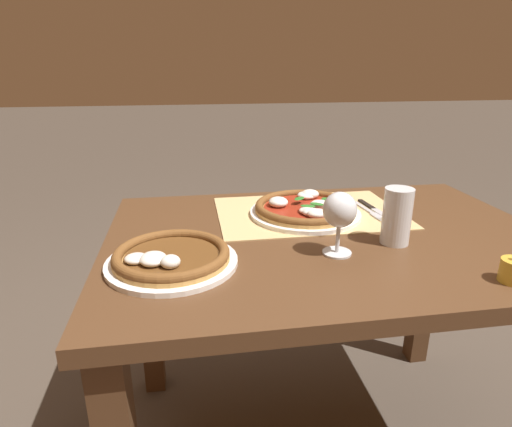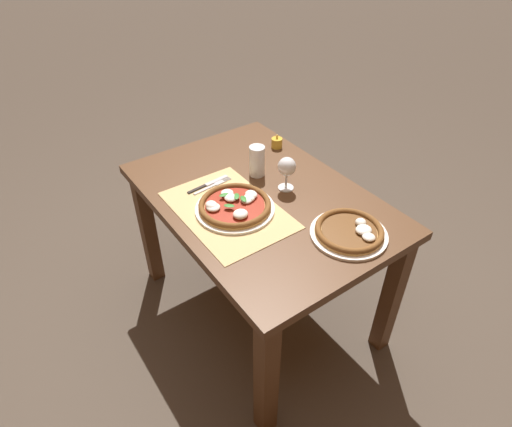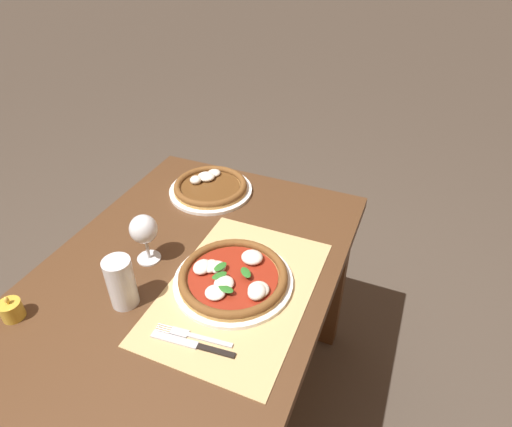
# 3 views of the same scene
# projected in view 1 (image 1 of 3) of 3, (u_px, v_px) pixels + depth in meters

# --- Properties ---
(dining_table) EXTENTS (1.19, 0.82, 0.74)m
(dining_table) POSITION_uv_depth(u_px,v_px,m) (327.00, 272.00, 1.20)
(dining_table) COLOR #4C301C
(dining_table) RESTS_ON ground
(paper_placemat) EXTENTS (0.56, 0.38, 0.00)m
(paper_placemat) POSITION_uv_depth(u_px,v_px,m) (309.00, 212.00, 1.31)
(paper_placemat) COLOR tan
(paper_placemat) RESTS_ON dining_table
(pizza_near) EXTENTS (0.33, 0.33, 0.05)m
(pizza_near) POSITION_uv_depth(u_px,v_px,m) (306.00, 208.00, 1.28)
(pizza_near) COLOR white
(pizza_near) RESTS_ON paper_placemat
(pizza_far) EXTENTS (0.30, 0.30, 0.05)m
(pizza_far) POSITION_uv_depth(u_px,v_px,m) (171.00, 257.00, 0.97)
(pizza_far) COLOR white
(pizza_far) RESTS_ON dining_table
(wine_glass) EXTENTS (0.08, 0.08, 0.16)m
(wine_glass) POSITION_uv_depth(u_px,v_px,m) (340.00, 212.00, 1.00)
(wine_glass) COLOR silver
(wine_glass) RESTS_ON dining_table
(pint_glass) EXTENTS (0.07, 0.07, 0.15)m
(pint_glass) POSITION_uv_depth(u_px,v_px,m) (397.00, 217.00, 1.07)
(pint_glass) COLOR silver
(pint_glass) RESTS_ON dining_table
(fork) EXTENTS (0.04, 0.20, 0.00)m
(fork) POSITION_uv_depth(u_px,v_px,m) (370.00, 212.00, 1.30)
(fork) COLOR #B7B7BC
(fork) RESTS_ON paper_placemat
(knife) EXTENTS (0.04, 0.22, 0.01)m
(knife) POSITION_uv_depth(u_px,v_px,m) (376.00, 210.00, 1.32)
(knife) COLOR black
(knife) RESTS_ON paper_placemat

